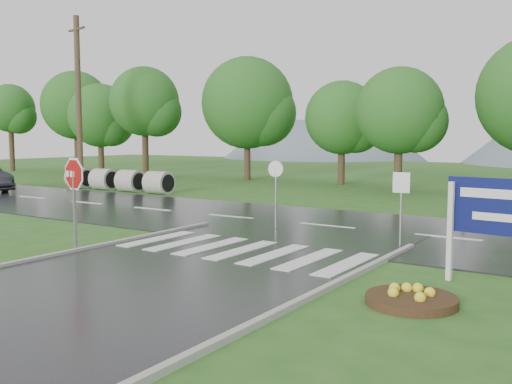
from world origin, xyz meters
The scene contains 11 objects.
ground centered at (0.00, 0.00, 0.00)m, with size 120.00×120.00×0.00m, color #2C5D1F.
main_road centered at (0.00, 10.00, 0.00)m, with size 90.00×8.00×0.04m, color black.
crosswalk centered at (0.00, 5.00, 0.06)m, with size 6.50×2.80×0.02m.
treeline centered at (1.00, 24.00, 0.00)m, with size 83.20×5.20×10.00m.
culvert_pipes centered at (-15.45, 15.00, 0.60)m, with size 7.60×1.20×1.20m.
stop_sign centered at (-3.66, 2.60, 1.85)m, with size 1.17×0.18×2.66m.
estate_billboard centered at (6.48, 5.03, 1.52)m, with size 2.51×0.34×2.21m.
flower_bed centered at (5.23, 2.86, 0.12)m, with size 1.65×1.65×0.33m.
reg_sign_small centered at (3.22, 7.99, 1.47)m, with size 0.45×0.11×2.06m.
reg_sign_round centered at (-1.19, 8.63, 1.42)m, with size 0.52×0.10×2.25m.
utility_pole_west centered at (-19.08, 15.50, 5.10)m, with size 1.77×0.45×10.04m.
Camera 1 is at (8.44, -7.11, 3.05)m, focal length 40.00 mm.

